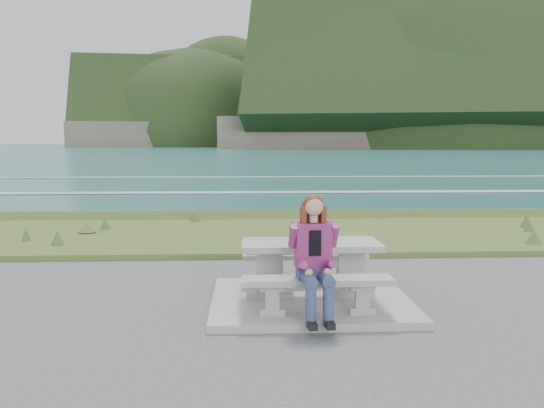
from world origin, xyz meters
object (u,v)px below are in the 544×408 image
(picnic_table, at_px, (311,254))
(bench_seaward, at_px, (305,260))
(bench_landward, at_px, (318,286))
(seated_woman, at_px, (315,274))

(picnic_table, bearing_deg, bench_seaward, 90.00)
(bench_landward, relative_size, seated_woman, 1.25)
(bench_seaward, bearing_deg, picnic_table, -90.00)
(bench_landward, xyz_separation_m, seated_woman, (-0.05, -0.14, 0.18))
(bench_landward, height_order, bench_seaward, same)
(bench_seaward, xyz_separation_m, seated_woman, (-0.05, -1.54, 0.18))
(bench_seaward, distance_m, seated_woman, 1.55)
(bench_landward, relative_size, bench_seaward, 1.00)
(picnic_table, distance_m, bench_seaward, 0.74)
(picnic_table, distance_m, bench_landward, 0.74)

